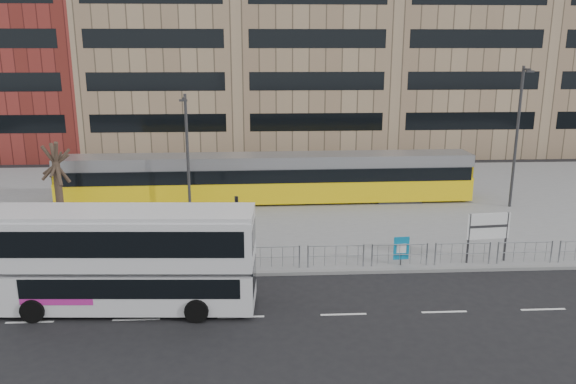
{
  "coord_description": "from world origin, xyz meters",
  "views": [
    {
      "loc": [
        -1.23,
        -23.84,
        10.13
      ],
      "look_at": [
        0.36,
        6.0,
        2.38
      ],
      "focal_mm": 35.0,
      "sensor_mm": 36.0,
      "label": 1
    }
  ],
  "objects_px": {
    "ad_panel": "(401,249)",
    "station_sign": "(488,228)",
    "tram": "(267,178)",
    "lamp_post_east": "(517,132)",
    "lamp_post_west": "(187,150)",
    "bare_tree": "(53,139)",
    "traffic_light_west": "(237,219)",
    "double_decker_bus": "(124,256)",
    "pedestrian": "(211,233)"
  },
  "relations": [
    {
      "from": "ad_panel",
      "to": "double_decker_bus",
      "type": "bearing_deg",
      "value": -167.45
    },
    {
      "from": "lamp_post_east",
      "to": "bare_tree",
      "type": "height_order",
      "value": "lamp_post_east"
    },
    {
      "from": "bare_tree",
      "to": "station_sign",
      "type": "bearing_deg",
      "value": -19.28
    },
    {
      "from": "tram",
      "to": "lamp_post_west",
      "type": "xyz_separation_m",
      "value": [
        -4.79,
        -2.76,
        2.44
      ]
    },
    {
      "from": "station_sign",
      "to": "traffic_light_west",
      "type": "height_order",
      "value": "traffic_light_west"
    },
    {
      "from": "double_decker_bus",
      "to": "traffic_light_west",
      "type": "height_order",
      "value": "double_decker_bus"
    },
    {
      "from": "traffic_light_west",
      "to": "bare_tree",
      "type": "distance_m",
      "value": 12.94
    },
    {
      "from": "pedestrian",
      "to": "lamp_post_west",
      "type": "xyz_separation_m",
      "value": [
        -1.75,
        5.95,
        3.24
      ]
    },
    {
      "from": "double_decker_bus",
      "to": "tram",
      "type": "relative_size",
      "value": 0.38
    },
    {
      "from": "ad_panel",
      "to": "pedestrian",
      "type": "height_order",
      "value": "pedestrian"
    },
    {
      "from": "station_sign",
      "to": "ad_panel",
      "type": "relative_size",
      "value": 1.74
    },
    {
      "from": "station_sign",
      "to": "pedestrian",
      "type": "distance_m",
      "value": 13.56
    },
    {
      "from": "tram",
      "to": "ad_panel",
      "type": "xyz_separation_m",
      "value": [
        6.07,
        -11.51,
        -0.78
      ]
    },
    {
      "from": "double_decker_bus",
      "to": "lamp_post_west",
      "type": "distance_m",
      "value": 12.53
    },
    {
      "from": "double_decker_bus",
      "to": "lamp_post_west",
      "type": "height_order",
      "value": "lamp_post_west"
    },
    {
      "from": "ad_panel",
      "to": "bare_tree",
      "type": "xyz_separation_m",
      "value": [
        -18.37,
        8.08,
        4.07
      ]
    },
    {
      "from": "station_sign",
      "to": "pedestrian",
      "type": "bearing_deg",
      "value": 163.76
    },
    {
      "from": "ad_panel",
      "to": "traffic_light_west",
      "type": "bearing_deg",
      "value": 165.99
    },
    {
      "from": "tram",
      "to": "ad_panel",
      "type": "bearing_deg",
      "value": -63.12
    },
    {
      "from": "double_decker_bus",
      "to": "ad_panel",
      "type": "bearing_deg",
      "value": 19.73
    },
    {
      "from": "traffic_light_west",
      "to": "ad_panel",
      "type": "bearing_deg",
      "value": -24.93
    },
    {
      "from": "ad_panel",
      "to": "lamp_post_west",
      "type": "xyz_separation_m",
      "value": [
        -10.86,
        8.75,
        3.22
      ]
    },
    {
      "from": "double_decker_bus",
      "to": "pedestrian",
      "type": "bearing_deg",
      "value": 69.16
    },
    {
      "from": "station_sign",
      "to": "lamp_post_east",
      "type": "xyz_separation_m",
      "value": [
        5.34,
        9.25,
        3.14
      ]
    },
    {
      "from": "lamp_post_west",
      "to": "bare_tree",
      "type": "relative_size",
      "value": 1.06
    },
    {
      "from": "station_sign",
      "to": "lamp_post_east",
      "type": "distance_m",
      "value": 11.13
    },
    {
      "from": "pedestrian",
      "to": "bare_tree",
      "type": "height_order",
      "value": "bare_tree"
    },
    {
      "from": "station_sign",
      "to": "lamp_post_east",
      "type": "bearing_deg",
      "value": 54.85
    },
    {
      "from": "tram",
      "to": "station_sign",
      "type": "relative_size",
      "value": 11.16
    },
    {
      "from": "lamp_post_west",
      "to": "bare_tree",
      "type": "height_order",
      "value": "lamp_post_west"
    },
    {
      "from": "bare_tree",
      "to": "tram",
      "type": "bearing_deg",
      "value": 15.57
    },
    {
      "from": "tram",
      "to": "ad_panel",
      "type": "relative_size",
      "value": 19.44
    },
    {
      "from": "traffic_light_west",
      "to": "lamp_post_east",
      "type": "relative_size",
      "value": 0.35
    },
    {
      "from": "station_sign",
      "to": "bare_tree",
      "type": "height_order",
      "value": "bare_tree"
    },
    {
      "from": "tram",
      "to": "bare_tree",
      "type": "height_order",
      "value": "bare_tree"
    },
    {
      "from": "station_sign",
      "to": "lamp_post_west",
      "type": "distance_m",
      "value": 17.44
    },
    {
      "from": "double_decker_bus",
      "to": "bare_tree",
      "type": "distance_m",
      "value": 13.6
    },
    {
      "from": "station_sign",
      "to": "lamp_post_west",
      "type": "xyz_separation_m",
      "value": [
        -15.02,
        8.55,
        2.36
      ]
    },
    {
      "from": "pedestrian",
      "to": "traffic_light_west",
      "type": "bearing_deg",
      "value": -120.71
    },
    {
      "from": "station_sign",
      "to": "ad_panel",
      "type": "bearing_deg",
      "value": 177.59
    },
    {
      "from": "tram",
      "to": "ad_panel",
      "type": "distance_m",
      "value": 13.03
    },
    {
      "from": "pedestrian",
      "to": "lamp_post_west",
      "type": "bearing_deg",
      "value": 31.64
    },
    {
      "from": "station_sign",
      "to": "bare_tree",
      "type": "distance_m",
      "value": 24.08
    },
    {
      "from": "traffic_light_west",
      "to": "lamp_post_east",
      "type": "bearing_deg",
      "value": 10.19
    },
    {
      "from": "pedestrian",
      "to": "lamp_post_west",
      "type": "relative_size",
      "value": 0.22
    },
    {
      "from": "pedestrian",
      "to": "lamp_post_west",
      "type": "height_order",
      "value": "lamp_post_west"
    },
    {
      "from": "station_sign",
      "to": "pedestrian",
      "type": "height_order",
      "value": "station_sign"
    },
    {
      "from": "ad_panel",
      "to": "station_sign",
      "type": "bearing_deg",
      "value": -1.36
    },
    {
      "from": "tram",
      "to": "lamp_post_east",
      "type": "xyz_separation_m",
      "value": [
        15.57,
        -2.06,
        3.22
      ]
    },
    {
      "from": "tram",
      "to": "lamp_post_west",
      "type": "height_order",
      "value": "lamp_post_west"
    }
  ]
}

